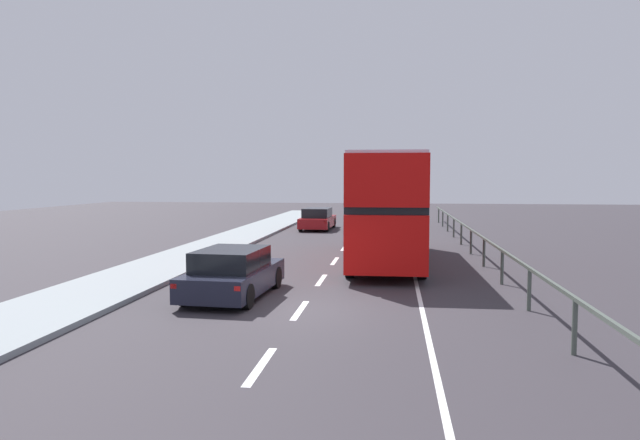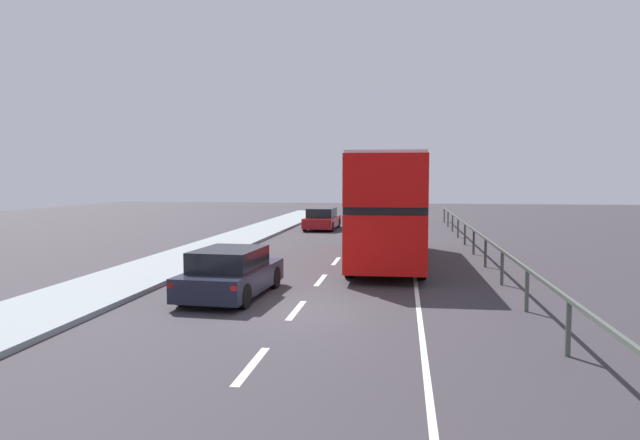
# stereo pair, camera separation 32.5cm
# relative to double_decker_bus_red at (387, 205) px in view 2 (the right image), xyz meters

# --- Properties ---
(ground_plane) EXTENTS (73.47, 120.00, 0.10)m
(ground_plane) POSITION_rel_double_decker_bus_red_xyz_m (-1.99, -8.11, -2.27)
(ground_plane) COLOR #312C32
(near_sidewalk_kerb) EXTENTS (2.95, 80.00, 0.14)m
(near_sidewalk_kerb) POSITION_rel_double_decker_bus_red_xyz_m (-8.06, -8.11, -2.15)
(near_sidewalk_kerb) COLOR gray
(near_sidewalk_kerb) RESTS_ON ground
(lane_paint_markings) EXTENTS (3.15, 46.00, 0.01)m
(lane_paint_markings) POSITION_rel_double_decker_bus_red_xyz_m (-0.17, 0.47, -2.21)
(lane_paint_markings) COLOR silver
(lane_paint_markings) RESTS_ON ground
(bridge_side_railing) EXTENTS (0.10, 42.00, 1.09)m
(bridge_side_railing) POSITION_rel_double_decker_bus_red_xyz_m (3.64, 0.89, -1.33)
(bridge_side_railing) COLOR #475048
(bridge_side_railing) RESTS_ON ground
(double_decker_bus_red) EXTENTS (2.76, 10.77, 4.12)m
(double_decker_bus_red) POSITION_rel_double_decker_bus_red_xyz_m (0.00, 0.00, 0.00)
(double_decker_bus_red) COLOR red
(double_decker_bus_red) RESTS_ON ground
(hatchback_car_near) EXTENTS (2.07, 4.22, 1.36)m
(hatchback_car_near) POSITION_rel_double_decker_bus_red_xyz_m (-4.08, -7.21, -1.56)
(hatchback_car_near) COLOR #1D1F2E
(hatchback_car_near) RESTS_ON ground
(sedan_car_ahead) EXTENTS (1.96, 4.49, 1.38)m
(sedan_car_ahead) POSITION_rel_double_decker_bus_red_xyz_m (-4.50, 13.42, -1.55)
(sedan_car_ahead) COLOR maroon
(sedan_car_ahead) RESTS_ON ground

